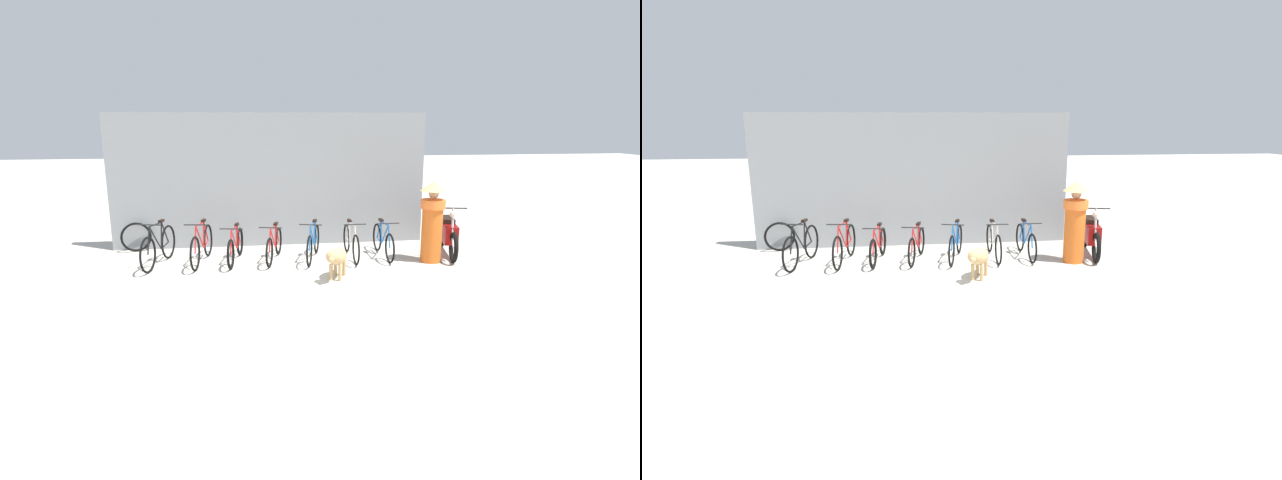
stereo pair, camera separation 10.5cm
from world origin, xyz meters
TOP-DOWN VIEW (x-y plane):
  - ground_plane at (0.00, 0.00)m, footprint 60.00×60.00m
  - shop_wall_back at (0.00, 3.49)m, footprint 7.17×0.20m
  - bicycle_0 at (-2.35, 2.08)m, footprint 0.52×1.71m
  - bicycle_1 at (-1.50, 2.13)m, footprint 0.46×1.77m
  - bicycle_2 at (-0.82, 2.12)m, footprint 0.46×1.64m
  - bicycle_3 at (-0.03, 2.09)m, footprint 0.52×1.54m
  - bicycle_4 at (0.79, 2.06)m, footprint 0.57×1.65m
  - bicycle_5 at (1.60, 2.07)m, footprint 0.46×1.65m
  - bicycle_6 at (2.31, 2.09)m, footprint 0.46×1.60m
  - motorcycle at (3.76, 2.11)m, footprint 0.62×1.98m
  - stray_dog at (1.05, 0.69)m, footprint 0.57×0.98m
  - person_in_robes at (3.19, 1.58)m, footprint 0.75×0.75m
  - spare_tire_left at (-3.03, 3.24)m, footprint 0.65×0.25m

SIDE VIEW (x-z plane):
  - ground_plane at x=0.00m, z-range 0.00..0.00m
  - bicycle_2 at x=-0.82m, z-range -0.07..0.72m
  - bicycle_3 at x=-0.03m, z-range -0.07..0.72m
  - spare_tire_left at x=-3.03m, z-range 0.00..0.66m
  - bicycle_6 at x=2.31m, z-range -0.07..0.74m
  - bicycle_5 at x=1.60m, z-range -0.07..0.75m
  - bicycle_4 at x=0.79m, z-range -0.07..0.77m
  - bicycle_1 at x=-1.50m, z-range -0.08..0.82m
  - bicycle_0 at x=-2.35m, z-range -0.08..0.84m
  - stray_dog at x=1.05m, z-range 0.10..0.74m
  - motorcycle at x=3.76m, z-range -0.09..1.00m
  - person_in_robes at x=3.19m, z-range 0.07..1.74m
  - shop_wall_back at x=0.00m, z-range 0.00..3.03m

